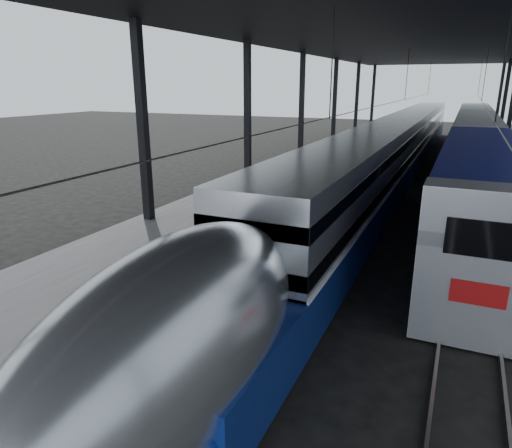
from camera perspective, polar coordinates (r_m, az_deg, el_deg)
The scene contains 8 objects.
ground at distance 13.77m, azimuth -5.96°, elevation -11.54°, with size 160.00×160.00×0.00m, color black.
platform at distance 32.47m, azimuth 6.49°, elevation 6.22°, with size 6.00×80.00×1.00m, color #4C4C4F.
yellow_strip at distance 31.65m, azimuth 11.37°, elevation 6.65°, with size 0.30×80.00×0.01m, color #CA9513.
rails at distance 31.11m, azimuth 20.63°, elevation 3.96°, with size 6.52×80.00×0.16m.
canopy at distance 30.78m, azimuth 17.36°, elevation 21.13°, with size 18.00×75.00×9.47m.
tgv_train at distance 34.00m, azimuth 17.15°, elevation 8.62°, with size 2.97×65.20×4.26m.
second_train at distance 39.06m, azimuth 25.62°, elevation 8.96°, with size 3.07×56.05×4.23m.
child at distance 12.40m, azimuth -13.77°, elevation -8.00°, with size 0.31×0.20×0.86m, color #452617.
Camera 1 is at (6.22, -10.37, 6.59)m, focal length 32.00 mm.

